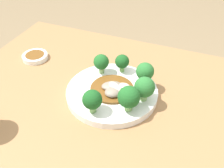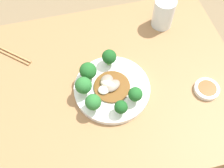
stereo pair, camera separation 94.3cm
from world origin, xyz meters
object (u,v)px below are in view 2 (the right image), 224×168
(broccoli_north, at_px, (121,107))
(sauce_dish, at_px, (207,89))
(broccoli_northeast, at_px, (93,102))
(stirfry_center, at_px, (110,85))
(broccoli_east, at_px, (83,86))
(drinking_glass, at_px, (163,13))
(broccoli_south, at_px, (109,57))
(broccoli_southeast, at_px, (88,71))
(broccoli_northwest, at_px, (135,94))
(plate, at_px, (112,89))
(chopsticks, at_px, (7,52))

(broccoli_north, height_order, sauce_dish, broccoli_north)
(broccoli_northeast, height_order, stirfry_center, broccoli_northeast)
(broccoli_east, height_order, drinking_glass, drinking_glass)
(broccoli_north, xyz_separation_m, broccoli_south, (-0.01, -0.18, 0.00))
(broccoli_southeast, bearing_deg, sauce_dish, 160.63)
(broccoli_northwest, distance_m, drinking_glass, 0.36)
(plate, bearing_deg, broccoli_south, -98.28)
(broccoli_northwest, bearing_deg, broccoli_northeast, -1.16)
(broccoli_north, bearing_deg, broccoli_northeast, -22.60)
(broccoli_east, bearing_deg, drinking_glass, -145.69)
(chopsticks, bearing_deg, broccoli_northeast, 130.87)
(broccoli_southeast, relative_size, broccoli_east, 1.01)
(broccoli_east, height_order, broccoli_northwest, broccoli_east)
(broccoli_east, bearing_deg, broccoli_north, 134.60)
(broccoli_east, xyz_separation_m, broccoli_northwest, (-0.15, 0.07, -0.00))
(broccoli_south, bearing_deg, broccoli_east, 40.62)
(plate, distance_m, drinking_glass, 0.35)
(broccoli_north, bearing_deg, sauce_dish, -176.89)
(broccoli_northeast, height_order, drinking_glass, drinking_glass)
(chopsticks, bearing_deg, broccoli_north, 135.41)
(sauce_dish, bearing_deg, broccoli_north, 3.11)
(broccoli_northeast, xyz_separation_m, broccoli_north, (-0.08, 0.03, -0.01))
(plate, bearing_deg, drinking_glass, -136.74)
(broccoli_north, bearing_deg, chopsticks, -44.59)
(broccoli_east, height_order, broccoli_north, broccoli_east)
(plate, height_order, broccoli_northwest, broccoli_northwest)
(broccoli_northeast, relative_size, sauce_dish, 0.81)
(broccoli_south, bearing_deg, sauce_dish, 149.72)
(drinking_glass, bearing_deg, broccoli_northwest, 56.82)
(broccoli_northeast, xyz_separation_m, sauce_dish, (-0.37, 0.02, -0.05))
(broccoli_northwest, relative_size, broccoli_south, 0.95)
(sauce_dish, bearing_deg, broccoli_east, -11.51)
(plate, bearing_deg, broccoli_southeast, -39.64)
(chopsticks, bearing_deg, broccoli_south, 156.96)
(broccoli_east, bearing_deg, broccoli_northeast, 105.22)
(broccoli_northwest, height_order, sauce_dish, broccoli_northwest)
(drinking_glass, distance_m, sauce_dish, 0.32)
(broccoli_east, xyz_separation_m, sauce_dish, (-0.39, 0.08, -0.05))
(plate, bearing_deg, broccoli_east, -3.01)
(broccoli_east, distance_m, stirfry_center, 0.09)
(broccoli_east, distance_m, broccoli_northwest, 0.16)
(broccoli_south, xyz_separation_m, drinking_glass, (-0.24, -0.14, -0.00))
(drinking_glass, bearing_deg, broccoli_southeast, 30.13)
(broccoli_east, height_order, sauce_dish, broccoli_east)
(broccoli_north, xyz_separation_m, chopsticks, (0.33, -0.33, -0.05))
(broccoli_southeast, xyz_separation_m, broccoli_south, (-0.08, -0.04, -0.00))
(broccoli_southeast, relative_size, sauce_dish, 0.84)
(broccoli_east, bearing_deg, broccoli_southeast, -116.33)
(plate, height_order, drinking_glass, drinking_glass)
(sauce_dish, bearing_deg, broccoli_northwest, -3.14)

